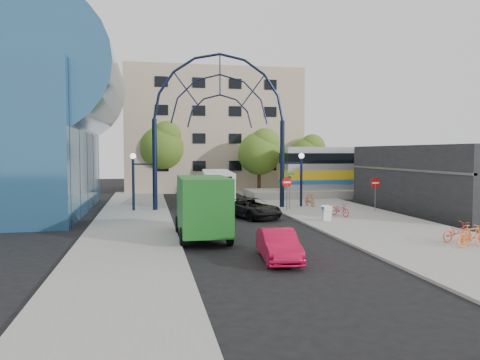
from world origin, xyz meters
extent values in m
plane|color=black|center=(0.00, 0.00, 0.00)|extent=(120.00, 120.00, 0.00)
cube|color=gray|center=(8.00, 4.00, 0.06)|extent=(8.00, 56.00, 0.12)
cube|color=gray|center=(-6.50, 6.00, 0.06)|extent=(5.00, 50.00, 0.12)
cylinder|color=black|center=(-5.00, 14.00, 3.50)|extent=(0.36, 0.36, 7.00)
cylinder|color=black|center=(5.00, 14.00, 3.50)|extent=(0.36, 0.36, 7.00)
cylinder|color=black|center=(-6.60, 14.00, 2.00)|extent=(0.20, 0.20, 4.00)
cylinder|color=black|center=(6.60, 14.00, 2.00)|extent=(0.20, 0.20, 4.00)
sphere|color=white|center=(-6.60, 14.00, 4.20)|extent=(0.44, 0.44, 0.44)
sphere|color=white|center=(6.60, 14.00, 4.20)|extent=(0.44, 0.44, 0.44)
cylinder|color=slate|center=(4.80, 12.00, 1.22)|extent=(0.06, 0.06, 2.20)
cylinder|color=red|center=(4.80, 12.00, 2.22)|extent=(0.80, 0.04, 0.80)
cube|color=white|center=(4.80, 11.97, 2.22)|extent=(0.55, 0.02, 0.12)
cylinder|color=slate|center=(11.00, 10.00, 1.22)|extent=(0.06, 0.06, 2.20)
cylinder|color=red|center=(11.00, 10.00, 2.22)|extent=(0.76, 0.04, 0.76)
cube|color=white|center=(11.00, 9.97, 2.22)|extent=(0.55, 0.02, 0.12)
cylinder|color=slate|center=(5.20, 12.60, 1.52)|extent=(0.05, 0.05, 2.80)
cube|color=#146626|center=(5.20, 12.60, 2.82)|extent=(0.70, 0.03, 0.18)
cube|color=#146626|center=(5.20, 12.60, 2.57)|extent=(0.03, 0.70, 0.18)
cube|color=white|center=(5.60, 5.80, 0.62)|extent=(0.55, 0.26, 0.99)
cube|color=white|center=(5.60, 6.15, 0.62)|extent=(0.55, 0.26, 0.99)
cube|color=#1E59A5|center=(5.60, 5.98, 0.95)|extent=(0.55, 0.42, 0.14)
cylinder|color=#295980|center=(-12.00, 15.00, 10.00)|extent=(9.00, 16.00, 9.00)
cube|color=black|center=(16.00, 10.00, 2.50)|extent=(6.00, 16.00, 5.00)
cube|color=tan|center=(2.00, 35.00, 7.00)|extent=(20.00, 12.00, 14.00)
cube|color=gray|center=(20.00, 22.00, 0.40)|extent=(32.00, 5.00, 0.80)
cube|color=#B7B7BC|center=(20.00, 22.00, 2.90)|extent=(25.00, 3.00, 4.20)
cube|color=gold|center=(20.00, 22.00, 2.30)|extent=(25.10, 3.05, 0.90)
cube|color=black|center=(20.00, 22.00, 3.90)|extent=(25.05, 3.05, 1.00)
cube|color=#1E59A5|center=(20.00, 22.00, 1.60)|extent=(25.10, 3.05, 0.35)
cylinder|color=#382314|center=(6.00, 26.00, 1.26)|extent=(0.36, 0.36, 2.52)
sphere|color=#3E681B|center=(6.00, 26.00, 4.34)|extent=(4.48, 4.48, 4.48)
sphere|color=#3E681B|center=(6.50, 25.70, 5.46)|extent=(3.08, 3.08, 3.08)
cylinder|color=#382314|center=(-4.00, 30.00, 1.44)|extent=(0.36, 0.36, 2.88)
sphere|color=#3E681B|center=(-4.00, 30.00, 4.96)|extent=(5.12, 5.12, 5.12)
sphere|color=#3E681B|center=(-3.50, 29.70, 6.24)|extent=(3.52, 3.52, 3.52)
cylinder|color=#382314|center=(12.00, 28.00, 1.17)|extent=(0.36, 0.36, 2.34)
sphere|color=#3E681B|center=(12.00, 28.00, 4.03)|extent=(4.16, 4.16, 4.16)
sphere|color=#3E681B|center=(12.50, 27.70, 5.07)|extent=(2.86, 2.86, 2.86)
cube|color=white|center=(0.24, 17.37, 1.57)|extent=(3.28, 10.52, 2.61)
cube|color=#53ABBA|center=(0.24, 17.37, 0.49)|extent=(3.30, 10.52, 0.63)
cube|color=black|center=(0.24, 17.37, 2.11)|extent=(3.30, 10.32, 0.81)
cube|color=black|center=(-0.26, 12.16, 2.07)|extent=(1.70, 0.29, 1.26)
cube|color=black|center=(0.74, 22.48, 1.44)|extent=(2.16, 0.37, 1.44)
cylinder|color=black|center=(-0.56, 20.67, 0.43)|extent=(0.33, 0.88, 0.86)
cylinder|color=black|center=(1.67, 20.46, 0.43)|extent=(0.33, 0.88, 0.86)
cylinder|color=black|center=(-1.24, 13.67, 0.43)|extent=(0.33, 0.88, 0.86)
cylinder|color=black|center=(0.99, 13.46, 0.43)|extent=(0.33, 0.88, 0.86)
cube|color=black|center=(-2.78, 4.23, 1.08)|extent=(2.29, 2.38, 2.17)
cube|color=black|center=(-2.77, 5.41, 1.53)|extent=(1.97, 0.11, 0.99)
cube|color=#195F1D|center=(-2.81, 1.27, 1.87)|extent=(2.40, 4.55, 2.76)
cylinder|color=black|center=(-3.92, 3.94, 0.47)|extent=(0.26, 0.95, 0.95)
cylinder|color=black|center=(-1.65, 3.93, 0.47)|extent=(0.26, 0.95, 0.95)
cylinder|color=black|center=(-3.95, 0.10, 0.47)|extent=(0.26, 0.95, 0.95)
cylinder|color=black|center=(-1.68, 0.08, 0.47)|extent=(0.26, 0.95, 0.95)
imported|color=black|center=(1.40, 9.02, 0.68)|extent=(3.88, 5.40, 1.37)
imported|color=#B60B32|center=(-0.26, -3.43, 0.65)|extent=(1.73, 4.06, 1.30)
imported|color=red|center=(7.36, 8.00, 0.56)|extent=(1.17, 1.79, 0.89)
imported|color=#CB6B28|center=(7.32, 13.99, 0.65)|extent=(0.67, 1.81, 1.06)
imported|color=#E9432E|center=(9.30, -1.69, 0.60)|extent=(1.91, 1.00, 0.95)
imported|color=orange|center=(9.11, -3.02, 0.64)|extent=(1.79, 0.75, 1.04)
imported|color=orange|center=(9.54, -2.60, 0.52)|extent=(1.57, 0.69, 0.80)
camera|label=1|loc=(-5.53, -21.88, 4.49)|focal=35.00mm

